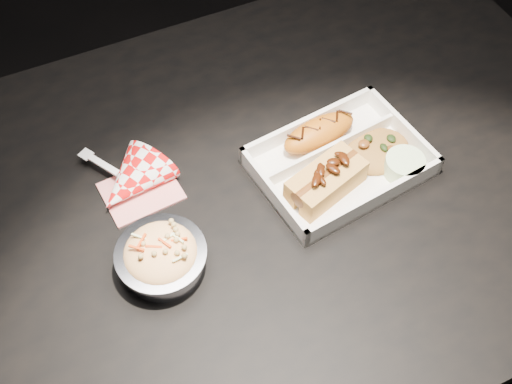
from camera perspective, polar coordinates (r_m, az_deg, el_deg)
floor at (r=1.66m, az=-0.04°, el=-15.49°), size 4.00×4.00×0.05m
dining_table at (r=1.04m, az=-0.07°, el=-2.58°), size 1.20×0.80×0.75m
food_tray at (r=0.99m, az=7.37°, el=2.48°), size 0.27×0.21×0.04m
fried_pastry at (r=1.00m, az=5.63°, el=5.27°), size 0.13×0.07×0.04m
hotdog at (r=0.94m, az=6.26°, el=1.11°), size 0.13×0.09×0.06m
fried_rice_mound at (r=1.01m, az=10.83°, el=4.01°), size 0.12×0.10×0.03m
cupcake_liner at (r=0.99m, az=13.03°, el=2.27°), size 0.06×0.06×0.03m
foil_coleslaw_cup at (r=0.88m, az=-8.41°, el=-5.67°), size 0.12×0.12×0.07m
napkin_fork at (r=0.97m, az=-11.03°, el=0.81°), size 0.15×0.16×0.10m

